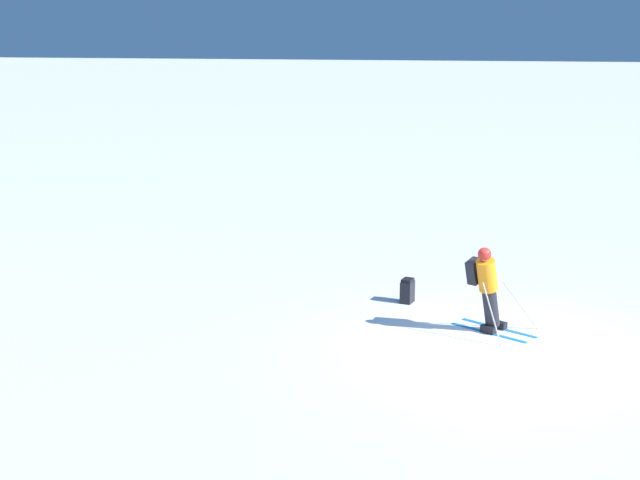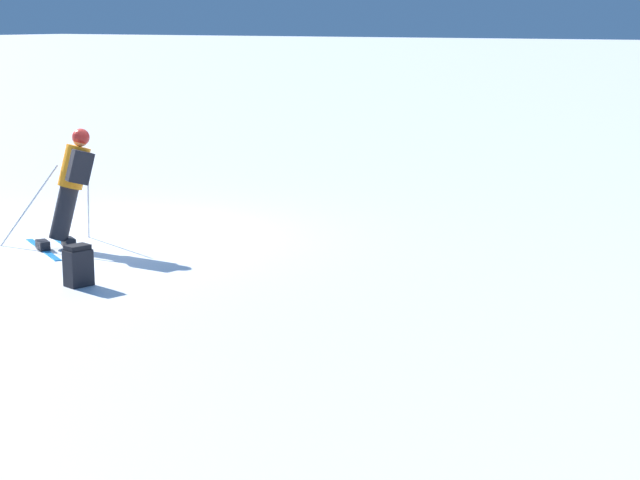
% 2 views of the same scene
% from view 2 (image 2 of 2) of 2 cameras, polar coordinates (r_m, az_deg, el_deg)
% --- Properties ---
extents(ground_plane, '(300.00, 300.00, 0.00)m').
position_cam_2_polar(ground_plane, '(15.91, -11.54, 0.15)').
color(ground_plane, white).
extents(skier, '(1.43, 1.60, 1.68)m').
position_cam_2_polar(skier, '(15.14, -13.12, 3.01)').
color(skier, '#1E7AC6').
rests_on(skier, ground).
extents(spare_backpack, '(0.34, 0.28, 0.50)m').
position_cam_2_polar(spare_backpack, '(13.03, -12.77, -1.35)').
color(spare_backpack, black).
rests_on(spare_backpack, ground).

